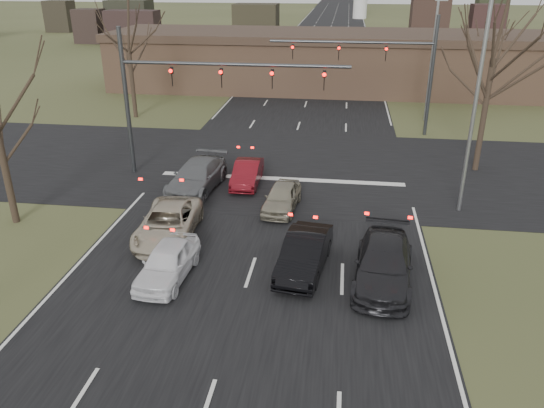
{
  "coord_description": "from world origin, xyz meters",
  "views": [
    {
      "loc": [
        3.16,
        -14.28,
        10.67
      ],
      "look_at": [
        0.55,
        5.09,
        2.0
      ],
      "focal_mm": 35.0,
      "sensor_mm": 36.0,
      "label": 1
    }
  ],
  "objects_px": {
    "mast_arm_far": "(390,61)",
    "car_grey_ahead": "(197,176)",
    "building": "(333,61)",
    "car_charcoal_sedan": "(384,264)",
    "car_red_ahead": "(247,173)",
    "streetlight_right_far": "(431,45)",
    "car_silver_ahead": "(282,197)",
    "mast_arm_near": "(184,85)",
    "streetlight_right_near": "(472,95)",
    "car_black_hatch": "(304,253)",
    "car_silver_suv": "(168,223)",
    "car_white_sedan": "(168,262)"
  },
  "relations": [
    {
      "from": "building",
      "to": "car_silver_ahead",
      "type": "relative_size",
      "value": 11.45
    },
    {
      "from": "mast_arm_near",
      "to": "car_white_sedan",
      "type": "distance_m",
      "value": 11.84
    },
    {
      "from": "streetlight_right_far",
      "to": "car_red_ahead",
      "type": "xyz_separation_m",
      "value": [
        -11.06,
        -14.97,
        -4.96
      ]
    },
    {
      "from": "mast_arm_near",
      "to": "car_silver_suv",
      "type": "xyz_separation_m",
      "value": [
        1.23,
        -7.6,
        -4.38
      ]
    },
    {
      "from": "car_black_hatch",
      "to": "car_silver_ahead",
      "type": "bearing_deg",
      "value": 112.9
    },
    {
      "from": "building",
      "to": "car_charcoal_sedan",
      "type": "height_order",
      "value": "building"
    },
    {
      "from": "mast_arm_far",
      "to": "car_grey_ahead",
      "type": "bearing_deg",
      "value": -130.66
    },
    {
      "from": "streetlight_right_far",
      "to": "car_silver_ahead",
      "type": "height_order",
      "value": "streetlight_right_far"
    },
    {
      "from": "car_silver_suv",
      "to": "car_grey_ahead",
      "type": "distance_m",
      "value": 5.5
    },
    {
      "from": "mast_arm_near",
      "to": "mast_arm_far",
      "type": "xyz_separation_m",
      "value": [
        11.41,
        10.0,
        -0.06
      ]
    },
    {
      "from": "mast_arm_far",
      "to": "car_grey_ahead",
      "type": "height_order",
      "value": "mast_arm_far"
    },
    {
      "from": "mast_arm_near",
      "to": "streetlight_right_near",
      "type": "xyz_separation_m",
      "value": [
        14.05,
        -3.0,
        0.51
      ]
    },
    {
      "from": "car_black_hatch",
      "to": "mast_arm_near",
      "type": "bearing_deg",
      "value": 134.8
    },
    {
      "from": "streetlight_right_far",
      "to": "car_silver_ahead",
      "type": "bearing_deg",
      "value": -116.11
    },
    {
      "from": "car_silver_ahead",
      "to": "mast_arm_far",
      "type": "bearing_deg",
      "value": 73.16
    },
    {
      "from": "car_silver_ahead",
      "to": "car_red_ahead",
      "type": "bearing_deg",
      "value": 131.77
    },
    {
      "from": "car_white_sedan",
      "to": "car_grey_ahead",
      "type": "distance_m",
      "value": 8.75
    },
    {
      "from": "mast_arm_far",
      "to": "streetlight_right_near",
      "type": "xyz_separation_m",
      "value": [
        2.64,
        -13.0,
        0.57
      ]
    },
    {
      "from": "streetlight_right_far",
      "to": "car_white_sedan",
      "type": "xyz_separation_m",
      "value": [
        -12.32,
        -24.76,
        -4.92
      ]
    },
    {
      "from": "car_charcoal_sedan",
      "to": "car_silver_ahead",
      "type": "bearing_deg",
      "value": 132.82
    },
    {
      "from": "car_grey_ahead",
      "to": "car_red_ahead",
      "type": "distance_m",
      "value": 2.71
    },
    {
      "from": "car_black_hatch",
      "to": "streetlight_right_far",
      "type": "bearing_deg",
      "value": 80.17
    },
    {
      "from": "building",
      "to": "car_charcoal_sedan",
      "type": "xyz_separation_m",
      "value": [
        2.98,
        -34.94,
        -1.93
      ]
    },
    {
      "from": "streetlight_right_far",
      "to": "car_white_sedan",
      "type": "relative_size",
      "value": 2.54
    },
    {
      "from": "car_grey_ahead",
      "to": "streetlight_right_far",
      "type": "bearing_deg",
      "value": 56.19
    },
    {
      "from": "streetlight_right_far",
      "to": "car_charcoal_sedan",
      "type": "xyz_separation_m",
      "value": [
        -4.34,
        -23.94,
        -4.85
      ]
    },
    {
      "from": "building",
      "to": "car_grey_ahead",
      "type": "relative_size",
      "value": 8.17
    },
    {
      "from": "car_grey_ahead",
      "to": "car_red_ahead",
      "type": "bearing_deg",
      "value": 30.65
    },
    {
      "from": "streetlight_right_far",
      "to": "car_grey_ahead",
      "type": "distance_m",
      "value": 21.57
    },
    {
      "from": "streetlight_right_far",
      "to": "car_silver_ahead",
      "type": "relative_size",
      "value": 2.7
    },
    {
      "from": "car_silver_ahead",
      "to": "car_charcoal_sedan",
      "type": "bearing_deg",
      "value": -47.75
    },
    {
      "from": "car_silver_suv",
      "to": "car_charcoal_sedan",
      "type": "distance_m",
      "value": 9.28
    },
    {
      "from": "mast_arm_near",
      "to": "car_red_ahead",
      "type": "xyz_separation_m",
      "value": [
        3.49,
        -0.97,
        -4.44
      ]
    },
    {
      "from": "car_white_sedan",
      "to": "mast_arm_far",
      "type": "bearing_deg",
      "value": 69.34
    },
    {
      "from": "car_red_ahead",
      "to": "streetlight_right_far",
      "type": "bearing_deg",
      "value": 52.45
    },
    {
      "from": "streetlight_right_far",
      "to": "car_silver_ahead",
      "type": "xyz_separation_m",
      "value": [
        -8.82,
        -18.0,
        -4.96
      ]
    },
    {
      "from": "car_grey_ahead",
      "to": "building",
      "type": "bearing_deg",
      "value": 83.33
    },
    {
      "from": "building",
      "to": "streetlight_right_far",
      "type": "bearing_deg",
      "value": -56.35
    },
    {
      "from": "mast_arm_near",
      "to": "building",
      "type": "bearing_deg",
      "value": 73.87
    },
    {
      "from": "building",
      "to": "car_charcoal_sedan",
      "type": "bearing_deg",
      "value": -85.13
    },
    {
      "from": "streetlight_right_far",
      "to": "car_silver_suv",
      "type": "relative_size",
      "value": 2.01
    },
    {
      "from": "car_silver_ahead",
      "to": "car_black_hatch",
      "type": "bearing_deg",
      "value": -69.27
    },
    {
      "from": "mast_arm_near",
      "to": "car_charcoal_sedan",
      "type": "bearing_deg",
      "value": -44.24
    },
    {
      "from": "car_white_sedan",
      "to": "car_charcoal_sedan",
      "type": "height_order",
      "value": "car_charcoal_sedan"
    },
    {
      "from": "mast_arm_far",
      "to": "streetlight_right_far",
      "type": "height_order",
      "value": "streetlight_right_far"
    },
    {
      "from": "building",
      "to": "mast_arm_near",
      "type": "distance_m",
      "value": 26.14
    },
    {
      "from": "streetlight_right_far",
      "to": "car_white_sedan",
      "type": "distance_m",
      "value": 28.09
    },
    {
      "from": "building",
      "to": "car_red_ahead",
      "type": "height_order",
      "value": "building"
    },
    {
      "from": "mast_arm_far",
      "to": "car_red_ahead",
      "type": "height_order",
      "value": "mast_arm_far"
    },
    {
      "from": "mast_arm_near",
      "to": "car_silver_suv",
      "type": "relative_size",
      "value": 2.44
    }
  ]
}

